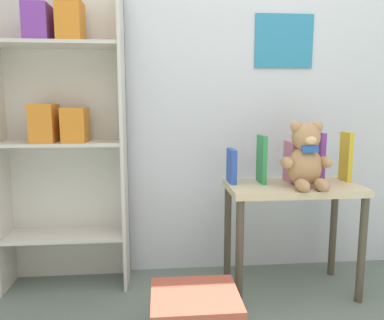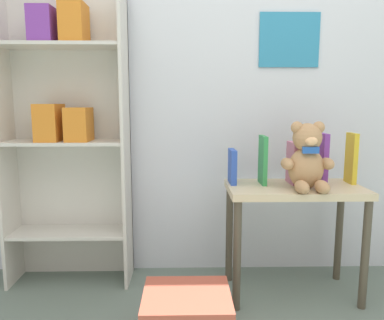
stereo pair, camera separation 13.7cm
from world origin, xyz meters
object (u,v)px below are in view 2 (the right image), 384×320
teddy_bear (307,159)px  storage_bin (187,320)px  book_standing_yellow (351,158)px  book_standing_blue (232,166)px  book_standing_green (263,160)px  display_table (294,204)px  bookshelf_side (67,124)px  book_standing_pink (292,163)px  book_standing_purple (322,159)px

teddy_bear → storage_bin: 0.94m
teddy_bear → book_standing_yellow: size_ratio=1.25×
book_standing_blue → book_standing_green: size_ratio=0.71×
display_table → book_standing_blue: 0.38m
book_standing_blue → storage_bin: 0.81m
book_standing_yellow → storage_bin: book_standing_yellow is taller
bookshelf_side → storage_bin: (0.66, -0.65, -0.79)m
book_standing_pink → teddy_bear: bearing=-78.0°
book_standing_pink → book_standing_purple: 0.16m
book_standing_green → storage_bin: 0.88m
book_standing_green → book_standing_yellow: 0.48m
book_standing_blue → book_standing_pink: book_standing_pink is taller
book_standing_purple → book_standing_yellow: bearing=1.5°
book_standing_yellow → teddy_bear: bearing=-153.3°
book_standing_purple → bookshelf_side: bearing=172.5°
book_standing_blue → book_standing_yellow: 0.64m
book_standing_pink → storage_bin: size_ratio=0.61×
book_standing_green → book_standing_purple: size_ratio=0.96×
teddy_bear → book_standing_blue: teddy_bear is taller
teddy_bear → book_standing_green: (-0.19, 0.13, -0.03)m
book_standing_yellow → book_standing_pink: bearing=-179.3°
book_standing_purple → book_standing_yellow: 0.16m
teddy_bear → book_standing_blue: 0.39m
bookshelf_side → teddy_bear: size_ratio=4.78×
book_standing_yellow → book_standing_green: bearing=-178.3°
bookshelf_side → book_standing_purple: size_ratio=6.01×
display_table → teddy_bear: bearing=-66.1°
book_standing_blue → book_standing_green: bearing=-7.4°
book_standing_pink → book_standing_purple: book_standing_purple is taller
book_standing_green → book_standing_yellow: (0.48, 0.01, 0.01)m
bookshelf_side → book_standing_pink: bearing=-6.9°
display_table → storage_bin: size_ratio=1.90×
book_standing_green → book_standing_blue: bearing=173.0°
storage_bin → book_standing_purple: bearing=34.4°
bookshelf_side → book_standing_green: size_ratio=6.29×
book_standing_pink → book_standing_purple: size_ratio=0.83×
book_standing_blue → book_standing_pink: size_ratio=0.82×
book_standing_pink → storage_bin: bearing=-140.0°
book_standing_blue → book_standing_purple: size_ratio=0.68×
display_table → book_standing_yellow: size_ratio=2.58×
book_standing_green → storage_bin: book_standing_green is taller
display_table → book_standing_pink: (0.00, 0.06, 0.21)m
book_standing_purple → storage_bin: (-0.73, -0.50, -0.61)m
bookshelf_side → book_standing_green: (1.07, -0.16, -0.19)m
book_standing_green → book_standing_pink: 0.16m
bookshelf_side → book_standing_green: bookshelf_side is taller
teddy_bear → book_standing_pink: teddy_bear is taller
book_standing_pink → storage_bin: book_standing_pink is taller
book_standing_blue → book_standing_yellow: (0.64, -0.01, 0.04)m
book_standing_purple → storage_bin: book_standing_purple is taller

